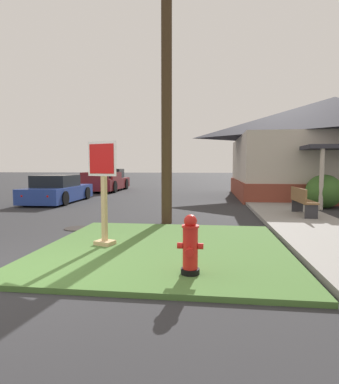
% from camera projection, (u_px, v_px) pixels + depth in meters
% --- Properties ---
extents(ground_plane, '(160.00, 160.00, 0.00)m').
position_uv_depth(ground_plane, '(10.00, 280.00, 4.56)').
color(ground_plane, '#2B2B2D').
extents(grass_corner_patch, '(4.68, 4.65, 0.08)m').
position_uv_depth(grass_corner_patch, '(165.00, 248.00, 6.20)').
color(grass_corner_patch, '#477033').
rests_on(grass_corner_patch, ground).
extents(sidewalk_strip, '(2.20, 14.25, 0.12)m').
position_uv_depth(sidewalk_strip, '(300.00, 220.00, 9.29)').
color(sidewalk_strip, gray).
rests_on(sidewalk_strip, ground).
extents(fire_hydrant, '(0.38, 0.34, 0.87)m').
position_uv_depth(fire_hydrant, '(190.00, 246.00, 4.55)').
color(fire_hydrant, black).
rests_on(fire_hydrant, grass_corner_patch).
extents(stop_sign, '(0.64, 0.38, 2.05)m').
position_uv_depth(stop_sign, '(104.00, 197.00, 6.21)').
color(stop_sign, tan).
rests_on(stop_sign, grass_corner_patch).
extents(manhole_cover, '(0.70, 0.70, 0.02)m').
position_uv_depth(manhole_cover, '(78.00, 228.00, 8.32)').
color(manhole_cover, black).
rests_on(manhole_cover, ground).
extents(parked_sedan_blue, '(2.01, 4.39, 1.25)m').
position_uv_depth(parked_sedan_blue, '(58.00, 190.00, 14.48)').
color(parked_sedan_blue, '#233D93').
rests_on(parked_sedan_blue, ground).
extents(pickup_truck_maroon, '(2.16, 5.23, 1.48)m').
position_uv_depth(pickup_truck_maroon, '(107.00, 182.00, 21.33)').
color(pickup_truck_maroon, maroon).
rests_on(pickup_truck_maroon, ground).
extents(street_bench, '(0.41, 1.61, 0.85)m').
position_uv_depth(street_bench, '(302.00, 200.00, 9.89)').
color(street_bench, brown).
rests_on(street_bench, sidewalk_strip).
extents(utility_pole, '(1.79, 0.30, 8.83)m').
position_uv_depth(utility_pole, '(167.00, 60.00, 8.75)').
color(utility_pole, '#42301E').
rests_on(utility_pole, ground).
extents(corner_house, '(10.45, 9.26, 5.25)m').
position_uv_depth(corner_house, '(333.00, 146.00, 16.46)').
color(corner_house, brown).
rests_on(corner_house, ground).
extents(shrub_near_porch, '(1.38, 1.38, 1.33)m').
position_uv_depth(shrub_near_porch, '(324.00, 191.00, 12.39)').
color(shrub_near_porch, '#3B6829').
rests_on(shrub_near_porch, ground).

